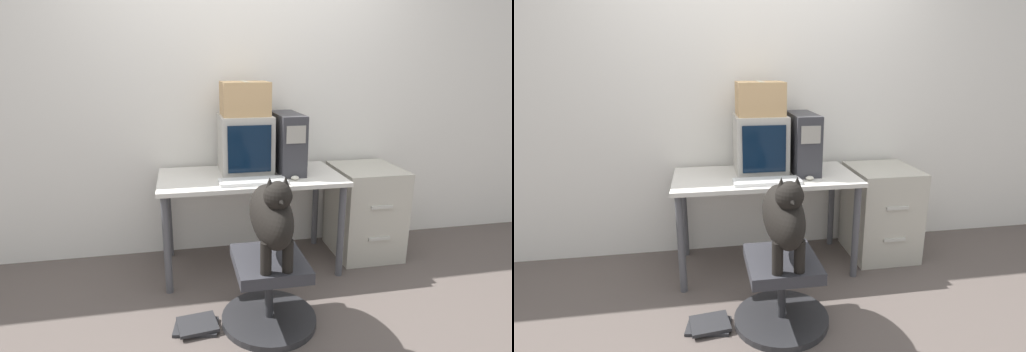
% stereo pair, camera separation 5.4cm
% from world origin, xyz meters
% --- Properties ---
extents(ground_plane, '(12.00, 12.00, 0.00)m').
position_xyz_m(ground_plane, '(0.00, 0.00, 0.00)').
color(ground_plane, '#564C47').
extents(wall_back, '(8.00, 0.05, 2.60)m').
position_xyz_m(wall_back, '(0.00, 0.72, 1.30)').
color(wall_back, silver).
rests_on(wall_back, ground_plane).
extents(desk, '(1.33, 0.66, 0.73)m').
position_xyz_m(desk, '(0.00, 0.33, 0.63)').
color(desk, silver).
rests_on(desk, ground_plane).
extents(crt_monitor, '(0.37, 0.40, 0.43)m').
position_xyz_m(crt_monitor, '(-0.02, 0.44, 0.94)').
color(crt_monitor, '#B7B2A8').
rests_on(crt_monitor, desk).
extents(pc_tower, '(0.18, 0.47, 0.44)m').
position_xyz_m(pc_tower, '(0.30, 0.40, 0.94)').
color(pc_tower, '#333338').
rests_on(pc_tower, desk).
extents(keyboard, '(0.46, 0.16, 0.03)m').
position_xyz_m(keyboard, '(-0.02, 0.13, 0.74)').
color(keyboard, silver).
rests_on(keyboard, desk).
extents(computer_mouse, '(0.06, 0.05, 0.03)m').
position_xyz_m(computer_mouse, '(0.29, 0.15, 0.74)').
color(computer_mouse, beige).
rests_on(computer_mouse, desk).
extents(office_chair, '(0.57, 0.57, 0.43)m').
position_xyz_m(office_chair, '(-0.02, -0.40, 0.20)').
color(office_chair, '#262628').
rests_on(office_chair, ground_plane).
extents(dog, '(0.22, 0.57, 0.53)m').
position_xyz_m(dog, '(-0.02, -0.43, 0.71)').
color(dog, black).
rests_on(dog, office_chair).
extents(filing_cabinet, '(0.49, 0.55, 0.72)m').
position_xyz_m(filing_cabinet, '(0.95, 0.38, 0.36)').
color(filing_cabinet, '#B7B2A3').
rests_on(filing_cabinet, ground_plane).
extents(cardboard_box, '(0.34, 0.29, 0.24)m').
position_xyz_m(cardboard_box, '(-0.02, 0.44, 1.27)').
color(cardboard_box, tan).
rests_on(cardboard_box, crt_monitor).
extents(book_stack_floor, '(0.28, 0.22, 0.04)m').
position_xyz_m(book_stack_floor, '(-0.45, -0.38, 0.02)').
color(book_stack_floor, '#262628').
rests_on(book_stack_floor, ground_plane).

